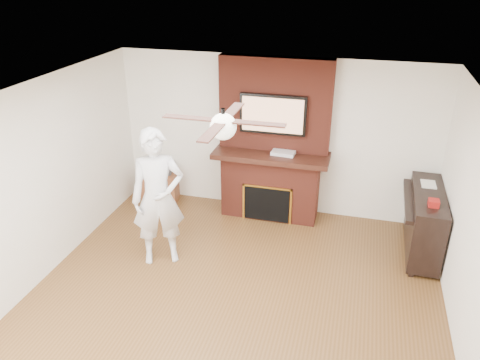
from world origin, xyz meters
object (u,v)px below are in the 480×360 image
(person, at_px, (158,198))
(side_table, at_px, (161,184))
(piano, at_px, (424,221))
(fireplace, at_px, (272,156))

(person, distance_m, side_table, 1.87)
(side_table, distance_m, piano, 4.20)
(person, height_order, side_table, person)
(person, bearing_deg, piano, -8.42)
(side_table, xyz_separation_m, piano, (4.17, -0.48, 0.19))
(side_table, bearing_deg, piano, -19.99)
(fireplace, relative_size, piano, 1.76)
(fireplace, bearing_deg, piano, -13.53)
(piano, bearing_deg, side_table, 175.01)
(person, xyz_separation_m, side_table, (-0.72, 1.61, -0.64))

